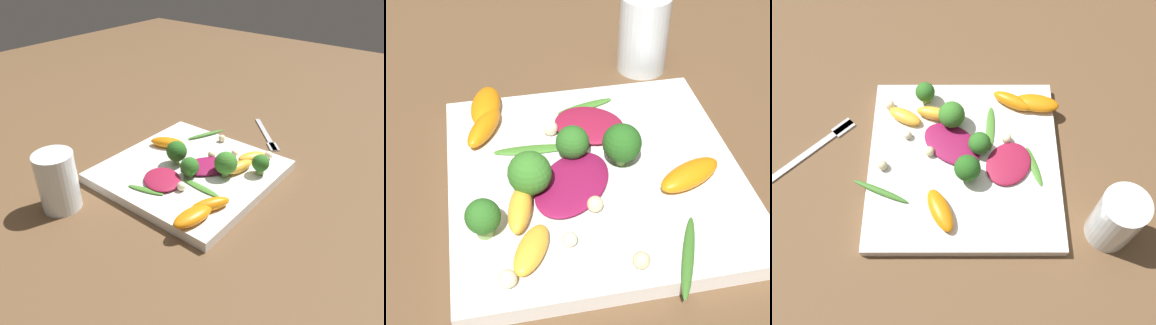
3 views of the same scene
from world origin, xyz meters
TOP-DOWN VIEW (x-y plane):
  - ground_plane at (0.00, 0.00)m, footprint 2.40×2.40m
  - plate at (0.00, 0.00)m, footprint 0.31×0.31m
  - drinking_glass at (-0.22, 0.11)m, footprint 0.07×0.07m
  - radicchio_leaf_0 at (-0.07, 0.01)m, footprint 0.10×0.11m
  - radicchio_leaf_1 at (0.02, -0.03)m, footprint 0.12×0.12m
  - orange_segment_0 at (-0.12, -0.11)m, footprint 0.08×0.05m
  - orange_segment_1 at (0.04, 0.09)m, footprint 0.06×0.08m
  - orange_segment_2 at (0.05, -0.08)m, footprint 0.07×0.04m
  - orange_segment_3 at (-0.08, -0.11)m, footprint 0.07×0.05m
  - orange_segment_4 at (0.10, -0.08)m, footprint 0.06×0.05m
  - broccoli_floret_0 at (-0.03, -0.02)m, footprint 0.04×0.04m
  - broccoli_floret_1 at (0.07, -0.12)m, footprint 0.03×0.03m
  - broccoli_floret_2 at (0.02, -0.07)m, footprint 0.04×0.04m
  - broccoli_floret_3 at (-0.01, 0.03)m, footprint 0.04×0.04m
  - arugula_sprig_0 at (-0.11, 0.01)m, footprint 0.03×0.07m
  - arugula_sprig_1 at (0.13, 0.06)m, footprint 0.09×0.05m
  - arugula_sprig_2 at (-0.04, -0.06)m, footprint 0.02×0.09m
  - macadamia_nut_0 at (-0.07, -0.04)m, footprint 0.02×0.02m
  - macadamia_nut_1 at (0.06, -0.01)m, footprint 0.02×0.02m
  - macadamia_nut_2 at (0.09, -0.04)m, footprint 0.01×0.01m
  - macadamia_nut_3 at (0.13, 0.01)m, footprint 0.02×0.02m
  - macadamia_nut_4 at (0.13, -0.10)m, footprint 0.02×0.02m

SIDE VIEW (x-z plane):
  - ground_plane at x=0.00m, z-range 0.00..0.00m
  - plate at x=0.00m, z-range 0.00..0.02m
  - arugula_sprig_2 at x=-0.04m, z-range 0.02..0.02m
  - arugula_sprig_0 at x=-0.11m, z-range 0.02..0.02m
  - arugula_sprig_1 at x=0.13m, z-range 0.02..0.03m
  - radicchio_leaf_1 at x=0.02m, z-range 0.02..0.03m
  - radicchio_leaf_0 at x=-0.07m, z-range 0.02..0.03m
  - macadamia_nut_2 at x=0.09m, z-range 0.02..0.03m
  - macadamia_nut_3 at x=0.13m, z-range 0.02..0.04m
  - macadamia_nut_1 at x=0.06m, z-range 0.02..0.04m
  - macadamia_nut_4 at x=0.13m, z-range 0.02..0.04m
  - orange_segment_4 at x=0.10m, z-range 0.02..0.04m
  - macadamia_nut_0 at x=-0.07m, z-range 0.02..0.04m
  - orange_segment_0 at x=-0.12m, z-range 0.02..0.04m
  - orange_segment_2 at x=0.05m, z-range 0.02..0.04m
  - orange_segment_1 at x=0.04m, z-range 0.02..0.04m
  - orange_segment_3 at x=-0.08m, z-range 0.02..0.04m
  - broccoli_floret_0 at x=-0.03m, z-range 0.02..0.06m
  - broccoli_floret_1 at x=0.07m, z-range 0.02..0.06m
  - broccoli_floret_2 at x=0.02m, z-range 0.02..0.07m
  - broccoli_floret_3 at x=-0.01m, z-range 0.02..0.07m
  - drinking_glass at x=-0.22m, z-range 0.00..0.11m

